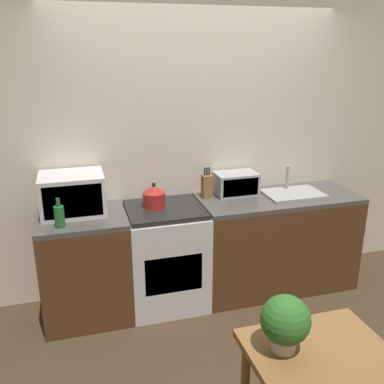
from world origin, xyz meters
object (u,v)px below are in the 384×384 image
at_px(kettle, 154,196).
at_px(bottle, 59,216).
at_px(toaster_oven, 236,184).
at_px(dining_table, 326,379).
at_px(microwave, 72,194).
at_px(stove_range, 166,256).

distance_m(kettle, bottle, 0.79).
xyz_separation_m(toaster_oven, dining_table, (-0.30, -1.99, -0.38)).
relative_size(kettle, microwave, 0.43).
bearing_deg(stove_range, microwave, 172.96).
height_order(stove_range, kettle, kettle).
height_order(stove_range, dining_table, stove_range).
relative_size(kettle, bottle, 0.95).
bearing_deg(kettle, dining_table, -75.55).
bearing_deg(kettle, toaster_oven, 8.63).
height_order(bottle, dining_table, bottle).
bearing_deg(stove_range, toaster_oven, 13.05).
distance_m(kettle, toaster_oven, 0.79).
distance_m(stove_range, bottle, 1.01).
bearing_deg(toaster_oven, kettle, -171.37).
xyz_separation_m(stove_range, kettle, (-0.08, 0.04, 0.54)).
distance_m(stove_range, kettle, 0.55).
bearing_deg(bottle, stove_range, 12.26).
height_order(microwave, dining_table, microwave).
bearing_deg(microwave, kettle, -4.04).
xyz_separation_m(stove_range, toaster_oven, (0.70, 0.16, 0.55)).
xyz_separation_m(microwave, toaster_oven, (1.43, 0.07, -0.06)).
height_order(toaster_oven, dining_table, toaster_oven).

